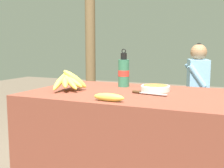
{
  "coord_description": "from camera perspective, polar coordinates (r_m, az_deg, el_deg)",
  "views": [
    {
      "loc": [
        0.58,
        -1.72,
        1.05
      ],
      "look_at": [
        -0.2,
        0.05,
        0.79
      ],
      "focal_mm": 45.0,
      "sensor_mm": 36.0,
      "label": 1
    }
  ],
  "objects": [
    {
      "name": "support_post_near",
      "position": [
        3.89,
        -4.43,
        8.67
      ],
      "size": [
        0.14,
        0.14,
        2.24
      ],
      "color": "brown",
      "rests_on": "ground_plane"
    },
    {
      "name": "water_bottle",
      "position": [
        2.09,
        2.38,
        2.41
      ],
      "size": [
        0.08,
        0.08,
        0.28
      ],
      "color": "#337556",
      "rests_on": "market_counter"
    },
    {
      "name": "loose_banana_front",
      "position": [
        1.54,
        -0.63,
        -2.71
      ],
      "size": [
        0.18,
        0.05,
        0.05
      ],
      "rotation": [
        0.0,
        0.0,
        -0.01
      ],
      "color": "#E0C64C",
      "rests_on": "market_counter"
    },
    {
      "name": "wooden_bench",
      "position": [
        3.29,
        13.69,
        -4.7
      ],
      "size": [
        1.68,
        0.32,
        0.42
      ],
      "color": "brown",
      "rests_on": "ground_plane"
    },
    {
      "name": "seated_vendor",
      "position": [
        3.18,
        16.11,
        -0.35
      ],
      "size": [
        0.45,
        0.42,
        1.08
      ],
      "rotation": [
        0.0,
        0.0,
        3.39
      ],
      "color": "#564C60",
      "rests_on": "ground_plane"
    },
    {
      "name": "banana_bunch_green",
      "position": [
        3.36,
        6.55,
        -2.03
      ],
      "size": [
        0.17,
        0.28,
        0.13
      ],
      "color": "#4C381E",
      "rests_on": "wooden_bench"
    },
    {
      "name": "banana_bunch_ripe",
      "position": [
        1.94,
        -8.66,
        0.77
      ],
      "size": [
        0.19,
        0.32,
        0.15
      ],
      "color": "#4C381E",
      "rests_on": "market_counter"
    },
    {
      "name": "knife",
      "position": [
        1.78,
        6.6,
        -1.76
      ],
      "size": [
        0.23,
        0.07,
        0.02
      ],
      "rotation": [
        0.0,
        0.0,
        -0.18
      ],
      "color": "#BCBCC1",
      "rests_on": "market_counter"
    },
    {
      "name": "market_counter",
      "position": [
        1.94,
        4.84,
        -12.76
      ],
      "size": [
        1.41,
        0.83,
        0.75
      ],
      "color": "brown",
      "rests_on": "ground_plane"
    },
    {
      "name": "serving_bowl",
      "position": [
        1.92,
        8.8,
        -0.72
      ],
      "size": [
        0.2,
        0.2,
        0.04
      ],
      "color": "white",
      "rests_on": "market_counter"
    }
  ]
}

